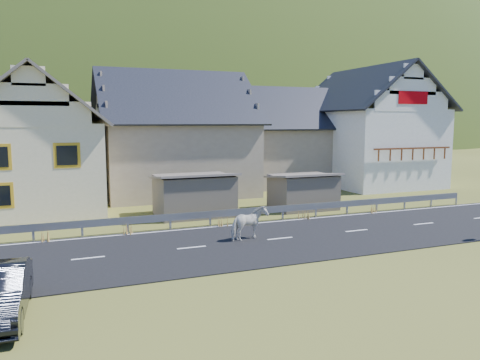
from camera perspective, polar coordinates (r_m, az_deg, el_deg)
name	(u,v)px	position (r m, az deg, el deg)	size (l,w,h in m)	color
ground	(280,239)	(20.65, 4.89, -7.23)	(160.00, 160.00, 0.00)	#4B4E1C
road	(280,239)	(20.65, 4.89, -7.17)	(60.00, 7.00, 0.04)	black
lane_markings	(280,238)	(20.64, 4.90, -7.11)	(60.00, 6.60, 0.01)	silver
guardrail	(248,212)	(23.80, 0.93, -3.89)	(28.10, 0.09, 0.75)	#93969B
shed_left	(194,195)	(25.67, -5.62, -1.89)	(4.30, 3.30, 2.40)	#6D6051
shed_right	(303,192)	(27.73, 7.69, -1.45)	(3.80, 2.90, 2.20)	#6D6051
house_cream	(35,135)	(29.90, -23.73, 5.09)	(7.80, 9.80, 8.30)	#FFEABC
house_stone_a	(174,128)	(33.83, -8.08, 6.26)	(10.80, 9.80, 8.90)	gray
house_stone_b	(286,132)	(39.25, 5.62, 5.83)	(9.80, 8.80, 8.10)	gray
house_white	(368,122)	(39.89, 15.39, 6.82)	(8.80, 10.80, 9.70)	white
mountain	(93,183)	(199.95, -17.50, -0.39)	(440.00, 280.00, 260.00)	#224011
horse	(249,223)	(20.24, 1.11, -5.30)	(1.70, 0.77, 1.43)	silver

